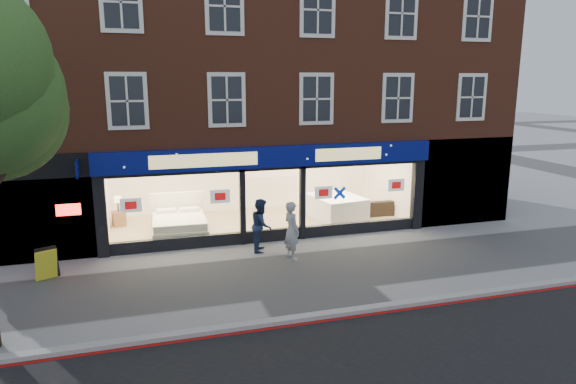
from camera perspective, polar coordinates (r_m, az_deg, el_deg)
name	(u,v)px	position (r m, az deg, el deg)	size (l,w,h in m)	color
ground	(301,272)	(14.97, 1.42, -8.87)	(120.00, 120.00, 0.00)	gray
kerb_line	(342,319)	(12.31, 6.03, -13.81)	(60.00, 0.10, 0.01)	#8C0A07
kerb_stone	(339,313)	(12.45, 5.67, -13.21)	(60.00, 0.25, 0.12)	gray
showroom_floor	(258,223)	(19.76, -3.32, -3.43)	(11.00, 4.50, 0.10)	tan
building	(246,47)	(20.69, -4.73, 15.78)	(19.00, 8.26, 10.30)	brown
display_bed	(179,224)	(18.43, -12.00, -3.52)	(1.97, 2.35, 1.30)	white
bedside_table	(119,219)	(20.10, -18.27, -2.82)	(0.45, 0.45, 0.55)	brown
mattress_stack	(336,207)	(20.27, 5.35, -1.65)	(2.03, 2.42, 0.86)	white
sofa	(371,207)	(20.90, 9.24, -1.69)	(2.09, 0.82, 0.61)	black
a_board	(47,264)	(15.79, -25.23, -7.23)	(0.58, 0.37, 0.89)	yellow
pedestrian_grey	(292,230)	(15.74, 0.41, -4.29)	(0.66, 0.44, 1.82)	#94979B
pedestrian_blue	(262,225)	(16.51, -2.96, -3.68)	(0.84, 0.65, 1.72)	#192748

